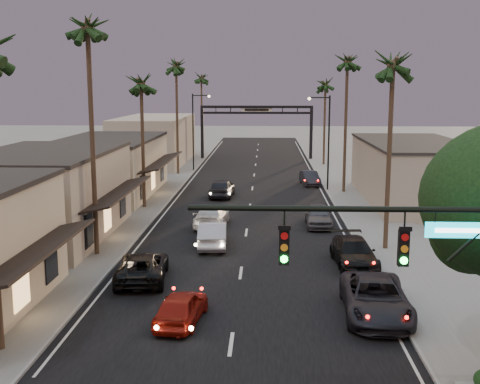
# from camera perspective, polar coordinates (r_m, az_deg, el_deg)

# --- Properties ---
(ground) EXTENTS (200.00, 200.00, 0.00)m
(ground) POSITION_cam_1_polar(r_m,az_deg,el_deg) (52.73, 1.03, -0.75)
(ground) COLOR slate
(ground) RESTS_ON ground
(road) EXTENTS (14.00, 120.00, 0.02)m
(road) POSITION_cam_1_polar(r_m,az_deg,el_deg) (57.65, 1.15, 0.18)
(road) COLOR black
(road) RESTS_ON ground
(sidewalk_left) EXTENTS (5.00, 92.00, 0.12)m
(sidewalk_left) POSITION_cam_1_polar(r_m,az_deg,el_deg) (65.43, -7.05, 1.33)
(sidewalk_left) COLOR slate
(sidewalk_left) RESTS_ON ground
(sidewalk_right) EXTENTS (5.00, 92.00, 0.12)m
(sidewalk_right) POSITION_cam_1_polar(r_m,az_deg,el_deg) (65.06, 9.70, 1.21)
(sidewalk_right) COLOR slate
(sidewalk_right) RESTS_ON ground
(storefront_mid) EXTENTS (8.00, 14.00, 5.50)m
(storefront_mid) POSITION_cam_1_polar(r_m,az_deg,el_deg) (41.02, -17.95, -0.44)
(storefront_mid) COLOR gray
(storefront_mid) RESTS_ON ground
(storefront_far) EXTENTS (8.00, 16.00, 5.00)m
(storefront_far) POSITION_cam_1_polar(r_m,az_deg,el_deg) (56.14, -12.31, 2.26)
(storefront_far) COLOR beige
(storefront_far) RESTS_ON ground
(storefront_dist) EXTENTS (8.00, 20.00, 6.00)m
(storefront_dist) POSITION_cam_1_polar(r_m,az_deg,el_deg) (78.41, -8.07, 4.89)
(storefront_dist) COLOR gray
(storefront_dist) RESTS_ON ground
(building_right) EXTENTS (8.00, 18.00, 5.00)m
(building_right) POSITION_cam_1_polar(r_m,az_deg,el_deg) (53.83, 16.11, 1.77)
(building_right) COLOR gray
(building_right) RESTS_ON ground
(traffic_signal) EXTENTS (8.51, 0.22, 7.80)m
(traffic_signal) POSITION_cam_1_polar(r_m,az_deg,el_deg) (17.07, 17.43, -6.61)
(traffic_signal) COLOR black
(traffic_signal) RESTS_ON ground
(arch) EXTENTS (15.20, 0.40, 7.27)m
(arch) POSITION_cam_1_polar(r_m,az_deg,el_deg) (81.92, 1.58, 6.98)
(arch) COLOR black
(arch) RESTS_ON ground
(streetlight_right) EXTENTS (2.13, 0.30, 9.00)m
(streetlight_right) POSITION_cam_1_polar(r_m,az_deg,el_deg) (57.25, 8.15, 5.38)
(streetlight_right) COLOR black
(streetlight_right) RESTS_ON ground
(streetlight_left) EXTENTS (2.13, 0.30, 9.00)m
(streetlight_left) POSITION_cam_1_polar(r_m,az_deg,el_deg) (70.42, -4.25, 6.30)
(streetlight_left) COLOR black
(streetlight_left) RESTS_ON ground
(palm_lb) EXTENTS (3.20, 3.20, 15.20)m
(palm_lb) POSITION_cam_1_polar(r_m,az_deg,el_deg) (35.39, -14.29, 15.47)
(palm_lb) COLOR #38281C
(palm_lb) RESTS_ON ground
(palm_lc) EXTENTS (3.20, 3.20, 12.20)m
(palm_lc) POSITION_cam_1_polar(r_m,az_deg,el_deg) (48.81, -9.38, 10.61)
(palm_lc) COLOR #38281C
(palm_lc) RESTS_ON ground
(palm_ld) EXTENTS (3.20, 3.20, 14.20)m
(palm_ld) POSITION_cam_1_polar(r_m,az_deg,el_deg) (67.57, -6.08, 12.13)
(palm_ld) COLOR #38281C
(palm_ld) RESTS_ON ground
(palm_ra) EXTENTS (3.20, 3.20, 13.20)m
(palm_ra) POSITION_cam_1_polar(r_m,az_deg,el_deg) (36.57, 14.34, 12.22)
(palm_ra) COLOR #38281C
(palm_ra) RESTS_ON ground
(palm_rb) EXTENTS (3.20, 3.20, 14.20)m
(palm_rb) POSITION_cam_1_polar(r_m,az_deg,el_deg) (56.33, 10.17, 12.47)
(palm_rb) COLOR #38281C
(palm_rb) RESTS_ON ground
(palm_rc) EXTENTS (3.20, 3.20, 12.20)m
(palm_rc) POSITION_cam_1_polar(r_m,az_deg,el_deg) (76.15, 8.11, 10.37)
(palm_rc) COLOR #38281C
(palm_rc) RESTS_ON ground
(palm_far) EXTENTS (3.20, 3.20, 13.20)m
(palm_far) POSITION_cam_1_polar(r_m,az_deg,el_deg) (90.32, -3.69, 10.99)
(palm_far) COLOR #38281C
(palm_far) RESTS_ON ground
(oncoming_red) EXTENTS (2.13, 4.26, 1.39)m
(oncoming_red) POSITION_cam_1_polar(r_m,az_deg,el_deg) (25.77, -5.59, -10.80)
(oncoming_red) COLOR maroon
(oncoming_red) RESTS_ON ground
(oncoming_pickup) EXTENTS (2.88, 5.43, 1.45)m
(oncoming_pickup) POSITION_cam_1_polar(r_m,az_deg,el_deg) (31.36, -9.24, -7.01)
(oncoming_pickup) COLOR black
(oncoming_pickup) RESTS_ON ground
(oncoming_silver) EXTENTS (1.98, 4.95, 1.60)m
(oncoming_silver) POSITION_cam_1_polar(r_m,az_deg,el_deg) (37.38, -2.62, -3.99)
(oncoming_silver) COLOR #B0AFB5
(oncoming_silver) RESTS_ON ground
(oncoming_white) EXTENTS (2.41, 5.33, 1.51)m
(oncoming_white) POSITION_cam_1_polar(r_m,az_deg,el_deg) (42.77, -2.70, -2.26)
(oncoming_white) COLOR silver
(oncoming_white) RESTS_ON ground
(oncoming_dgrey) EXTENTS (2.30, 5.07, 1.69)m
(oncoming_dgrey) POSITION_cam_1_polar(r_m,az_deg,el_deg) (53.99, -1.72, 0.41)
(oncoming_dgrey) COLOR black
(oncoming_dgrey) RESTS_ON ground
(curbside_near) EXTENTS (3.01, 6.06, 1.65)m
(curbside_near) POSITION_cam_1_polar(r_m,az_deg,el_deg) (26.95, 12.74, -9.77)
(curbside_near) COLOR black
(curbside_near) RESTS_ON ground
(curbside_black) EXTENTS (2.41, 5.33, 1.51)m
(curbside_black) POSITION_cam_1_polar(r_m,az_deg,el_deg) (33.99, 10.74, -5.66)
(curbside_black) COLOR black
(curbside_black) RESTS_ON ground
(curbside_grey) EXTENTS (1.88, 4.54, 1.54)m
(curbside_grey) POSITION_cam_1_polar(r_m,az_deg,el_deg) (43.07, 7.45, -2.23)
(curbside_grey) COLOR #46464A
(curbside_grey) RESTS_ON ground
(curbside_far) EXTENTS (2.03, 4.45, 1.41)m
(curbside_far) POSITION_cam_1_polar(r_m,az_deg,el_deg) (61.00, 6.63, 1.32)
(curbside_far) COLOR black
(curbside_far) RESTS_ON ground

